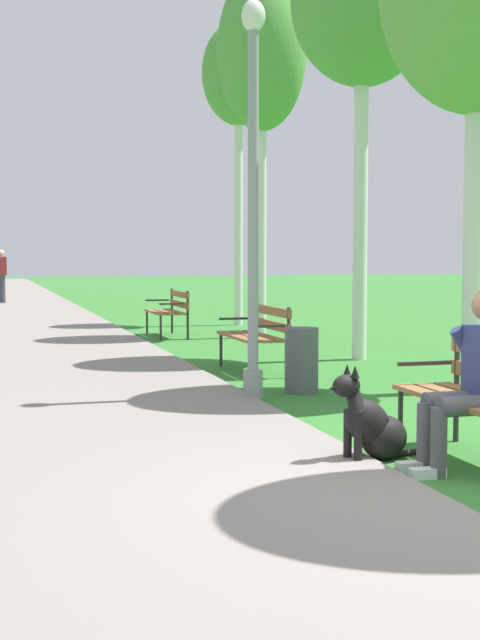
% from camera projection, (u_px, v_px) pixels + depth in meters
% --- Properties ---
extents(ground_plane, '(120.00, 120.00, 0.00)m').
position_uv_depth(ground_plane, '(454.00, 497.00, 5.55)').
color(ground_plane, '#33752D').
extents(paved_path, '(4.17, 60.00, 0.04)m').
position_uv_depth(paved_path, '(2.00, 303.00, 28.00)').
color(paved_path, gray).
rests_on(paved_path, ground).
extents(park_bench_mid, '(0.55, 1.50, 0.85)m').
position_uv_depth(park_bench_mid, '(257.00, 331.00, 11.53)').
color(park_bench_mid, olive).
rests_on(park_bench_mid, ground).
extents(park_bench_far, '(0.55, 1.50, 0.85)m').
position_uv_depth(park_bench_far, '(170.00, 308.00, 16.59)').
color(park_bench_far, olive).
rests_on(park_bench_far, ground).
extents(person_seated_on_near_bench, '(0.74, 0.49, 1.25)m').
position_uv_depth(person_seated_on_near_bench, '(474.00, 372.00, 6.17)').
color(person_seated_on_near_bench, '#4C4C51').
rests_on(person_seated_on_near_bench, ground).
extents(dog_black, '(0.82, 0.39, 0.71)m').
position_uv_depth(dog_black, '(373.00, 425.00, 6.50)').
color(dog_black, black).
rests_on(dog_black, ground).
extents(lamp_post_near, '(0.24, 0.24, 4.00)m').
position_uv_depth(lamp_post_near, '(253.00, 195.00, 9.20)').
color(lamp_post_near, gray).
rests_on(lamp_post_near, ground).
extents(birch_tree_third, '(2.00, 1.78, 6.12)m').
position_uv_depth(birch_tree_third, '(362.00, 6.00, 12.59)').
color(birch_tree_third, silver).
rests_on(birch_tree_third, ground).
extents(birch_tree_fourth, '(1.58, 1.61, 6.50)m').
position_uv_depth(birch_tree_fourth, '(262.00, 53.00, 16.07)').
color(birch_tree_fourth, silver).
rests_on(birch_tree_fourth, ground).
extents(birch_tree_fifth, '(1.54, 1.39, 6.34)m').
position_uv_depth(birch_tree_fifth, '(238.00, 78.00, 19.07)').
color(birch_tree_fifth, silver).
rests_on(birch_tree_fifth, ground).
extents(litter_bin, '(0.36, 0.36, 0.70)m').
position_uv_depth(litter_bin, '(301.00, 360.00, 9.75)').
color(litter_bin, '#515156').
rests_on(litter_bin, ground).
extents(pedestrian_distant, '(0.32, 0.22, 1.65)m').
position_uv_depth(pedestrian_distant, '(1.00, 276.00, 27.74)').
color(pedestrian_distant, '#383842').
rests_on(pedestrian_distant, ground).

